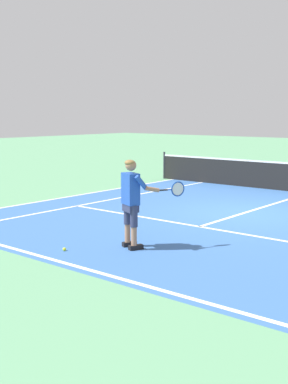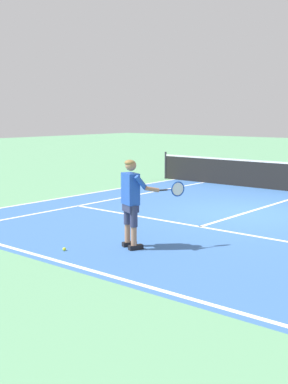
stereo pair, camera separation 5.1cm
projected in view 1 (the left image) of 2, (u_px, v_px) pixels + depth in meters
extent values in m
plane|color=#609E70|center=(244.00, 213.00, 13.09)|extent=(80.00, 80.00, 0.00)
cube|color=#3866A8|center=(228.00, 218.00, 12.48)|extent=(10.98, 10.68, 0.00)
cube|color=white|center=(73.00, 265.00, 8.58)|extent=(10.98, 0.10, 0.01)
cube|color=white|center=(200.00, 227.00, 11.52)|extent=(8.23, 0.10, 0.01)
cube|color=white|center=(264.00, 207.00, 13.95)|extent=(0.10, 6.40, 0.01)
cube|color=white|center=(108.00, 200.00, 15.08)|extent=(0.10, 10.28, 0.01)
cube|color=white|center=(77.00, 195.00, 15.95)|extent=(0.10, 10.28, 0.01)
cylinder|color=#333338|center=(164.00, 165.00, 20.06)|extent=(0.08, 0.08, 1.07)
cube|color=black|center=(129.00, 244.00, 9.83)|extent=(0.21, 0.30, 0.09)
cube|color=black|center=(136.00, 247.00, 9.58)|extent=(0.21, 0.30, 0.09)
cylinder|color=#A37556|center=(128.00, 233.00, 9.78)|extent=(0.11, 0.11, 0.36)
cylinder|color=#2D3351|center=(127.00, 214.00, 9.72)|extent=(0.14, 0.14, 0.41)
cylinder|color=#A37556|center=(134.00, 236.00, 9.53)|extent=(0.11, 0.11, 0.36)
cylinder|color=#2D3351|center=(134.00, 216.00, 9.47)|extent=(0.14, 0.14, 0.41)
cube|color=#2D3351|center=(131.00, 206.00, 9.57)|extent=(0.39, 0.31, 0.20)
cube|color=#234CAD|center=(131.00, 189.00, 9.52)|extent=(0.44, 0.35, 0.60)
cylinder|color=#A37556|center=(125.00, 190.00, 9.73)|extent=(0.09, 0.09, 0.62)
cylinder|color=#234CAD|center=(141.00, 182.00, 9.30)|extent=(0.18, 0.28, 0.29)
cylinder|color=#A37556|center=(152.00, 189.00, 9.39)|extent=(0.18, 0.30, 0.14)
sphere|color=#A37556|center=(131.00, 165.00, 9.45)|extent=(0.21, 0.21, 0.21)
ellipsoid|color=olive|center=(130.00, 163.00, 9.44)|extent=(0.26, 0.26, 0.12)
cylinder|color=#232326|center=(163.00, 190.00, 9.48)|extent=(0.11, 0.20, 0.03)
cylinder|color=#1E479E|center=(170.00, 190.00, 9.55)|extent=(0.06, 0.10, 0.02)
torus|color=#1E479E|center=(178.00, 189.00, 9.63)|extent=(0.14, 0.28, 0.30)
cylinder|color=silver|center=(178.00, 189.00, 9.63)|extent=(0.10, 0.23, 0.25)
sphere|color=#CCE02D|center=(64.00, 249.00, 9.49)|extent=(0.07, 0.07, 0.07)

